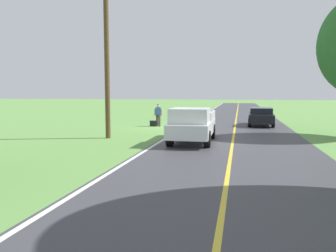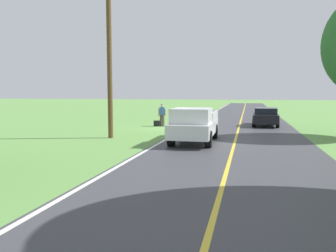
% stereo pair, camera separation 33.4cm
% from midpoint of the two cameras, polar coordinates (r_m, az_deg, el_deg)
% --- Properties ---
extents(ground_plane, '(200.00, 200.00, 0.00)m').
position_cam_midpoint_polar(ground_plane, '(24.95, 1.20, -0.26)').
color(ground_plane, '#609347').
extents(road_surface, '(7.88, 120.00, 0.00)m').
position_cam_midpoint_polar(road_surface, '(24.39, 12.26, -0.52)').
color(road_surface, '#3D3D42').
rests_on(road_surface, ground).
extents(lane_edge_line, '(0.16, 117.60, 0.00)m').
position_cam_midpoint_polar(lane_edge_line, '(24.75, 3.52, -0.31)').
color(lane_edge_line, silver).
rests_on(lane_edge_line, ground).
extents(lane_centre_line, '(0.14, 117.60, 0.00)m').
position_cam_midpoint_polar(lane_centre_line, '(24.39, 12.26, -0.52)').
color(lane_centre_line, gold).
rests_on(lane_centre_line, ground).
extents(hitchhiker_walking, '(0.62, 0.51, 1.75)m').
position_cam_midpoint_polar(hitchhiker_walking, '(25.87, -0.61, 2.13)').
color(hitchhiker_walking, '#4C473D').
rests_on(hitchhiker_walking, ground).
extents(suitcase_carried, '(0.47, 0.23, 0.44)m').
position_cam_midpoint_polar(suitcase_carried, '(25.93, -1.56, 0.45)').
color(suitcase_carried, black).
rests_on(suitcase_carried, ground).
extents(pickup_truck_passing, '(2.14, 5.42, 1.82)m').
position_cam_midpoint_polar(pickup_truck_passing, '(17.43, 5.00, 0.33)').
color(pickup_truck_passing, silver).
rests_on(pickup_truck_passing, ground).
extents(sedan_near_oncoming, '(2.06, 4.47, 1.41)m').
position_cam_midpoint_polar(sedan_near_oncoming, '(27.30, 16.58, 1.61)').
color(sedan_near_oncoming, black).
rests_on(sedan_near_oncoming, ground).
extents(utility_pole_roadside, '(0.28, 0.28, 8.10)m').
position_cam_midpoint_polar(utility_pole_roadside, '(19.41, -9.40, 9.94)').
color(utility_pole_roadside, brown).
rests_on(utility_pole_roadside, ground).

